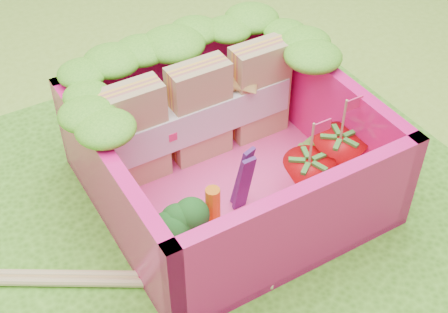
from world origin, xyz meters
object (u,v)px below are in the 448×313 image
broccoli (178,225)px  chopsticks (61,278)px  strawberry_left (307,180)px  strawberry_right (337,159)px  sandwich_stack (201,112)px  bento_box (228,151)px

broccoli → chopsticks: size_ratio=0.18×
strawberry_left → chopsticks: 1.26m
broccoli → chopsticks: bearing=163.6°
strawberry_left → strawberry_right: size_ratio=0.95×
sandwich_stack → strawberry_right: bearing=-48.1°
bento_box → strawberry_left: (0.28, -0.30, -0.09)m
bento_box → strawberry_right: size_ratio=2.50×
strawberry_right → chopsticks: bearing=174.5°
sandwich_stack → chopsticks: 1.09m
chopsticks → sandwich_stack: bearing=22.9°
broccoli → strawberry_left: size_ratio=0.63×
sandwich_stack → chopsticks: bearing=-157.1°
broccoli → strawberry_right: strawberry_right is taller
broccoli → chopsticks: 0.59m
broccoli → bento_box: bearing=32.9°
bento_box → broccoli: (-0.42, -0.27, -0.05)m
sandwich_stack → strawberry_left: sandwich_stack is taller
broccoli → sandwich_stack: bearing=52.6°
strawberry_right → chopsticks: (-1.45, 0.14, -0.17)m
bento_box → chopsticks: 0.99m
broccoli → chopsticks: (-0.53, 0.16, -0.21)m
bento_box → strawberry_left: bento_box is taller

